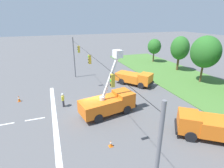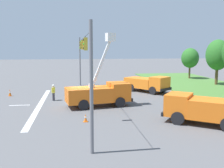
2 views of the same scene
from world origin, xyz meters
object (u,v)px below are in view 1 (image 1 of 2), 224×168
(tree_west, at_px, (180,48))
(traffic_cone_mid_right, at_px, (105,93))
(utility_truck_support_far, at_px, (211,126))
(utility_truck_support_near, at_px, (135,78))
(traffic_cone_lane_edge_a, at_px, (111,143))
(tree_far_west, at_px, (154,46))
(road_worker, at_px, (63,99))
(traffic_cone_near_bucket, at_px, (19,99))
(utility_truck_bucket_lift, at_px, (109,102))
(tree_centre, at_px, (205,52))

(tree_west, bearing_deg, traffic_cone_mid_right, -68.78)
(utility_truck_support_far, relative_size, traffic_cone_mid_right, 7.79)
(utility_truck_support_near, height_order, traffic_cone_lane_edge_a, utility_truck_support_near)
(tree_far_west, distance_m, traffic_cone_mid_right, 23.21)
(road_worker, bearing_deg, traffic_cone_mid_right, 102.70)
(utility_truck_support_near, xyz_separation_m, utility_truck_support_far, (14.53, 0.29, 0.07))
(utility_truck_support_near, relative_size, traffic_cone_near_bucket, 7.47)
(tree_west, height_order, traffic_cone_mid_right, tree_west)
(tree_far_west, height_order, utility_truck_bucket_lift, utility_truck_bucket_lift)
(utility_truck_bucket_lift, height_order, traffic_cone_lane_edge_a, utility_truck_bucket_lift)
(tree_far_west, relative_size, utility_truck_support_near, 0.91)
(utility_truck_support_near, bearing_deg, tree_centre, 75.67)
(tree_west, distance_m, utility_truck_support_near, 13.33)
(utility_truck_support_far, xyz_separation_m, traffic_cone_mid_right, (-11.97, -6.14, -0.81))
(utility_truck_support_far, distance_m, road_worker, 16.01)
(tree_far_west, bearing_deg, utility_truck_bucket_lift, -42.89)
(utility_truck_bucket_lift, relative_size, utility_truck_support_far, 1.14)
(traffic_cone_mid_right, bearing_deg, utility_truck_bucket_lift, -12.85)
(tree_centre, distance_m, traffic_cone_mid_right, 17.48)
(tree_far_west, distance_m, utility_truck_bucket_lift, 27.14)
(utility_truck_support_near, relative_size, traffic_cone_lane_edge_a, 9.76)
(utility_truck_support_far, bearing_deg, road_worker, -131.76)
(tree_far_west, distance_m, traffic_cone_near_bucket, 31.46)
(tree_far_west, height_order, utility_truck_support_near, tree_far_west)
(utility_truck_bucket_lift, height_order, traffic_cone_mid_right, utility_truck_bucket_lift)
(utility_truck_support_near, relative_size, road_worker, 3.49)
(traffic_cone_near_bucket, bearing_deg, utility_truck_support_far, 50.85)
(tree_centre, height_order, traffic_cone_mid_right, tree_centre)
(tree_centre, height_order, utility_truck_support_near, tree_centre)
(tree_centre, bearing_deg, traffic_cone_near_bucket, -94.80)
(tree_far_west, xyz_separation_m, traffic_cone_lane_edge_a, (25.12, -20.03, -3.49))
(tree_far_west, xyz_separation_m, tree_west, (8.11, 0.63, 0.79))
(traffic_cone_near_bucket, bearing_deg, tree_far_west, 114.52)
(tree_centre, relative_size, traffic_cone_lane_edge_a, 12.19)
(utility_truck_support_far, distance_m, traffic_cone_near_bucket, 22.30)
(tree_west, xyz_separation_m, utility_truck_support_far, (18.94, -11.81, -3.37))
(utility_truck_bucket_lift, bearing_deg, traffic_cone_near_bucket, -124.17)
(tree_west, bearing_deg, traffic_cone_near_bucket, -80.49)
(utility_truck_support_near, bearing_deg, tree_far_west, 137.50)
(traffic_cone_near_bucket, bearing_deg, utility_truck_support_near, 91.55)
(tree_far_west, relative_size, traffic_cone_mid_right, 6.94)
(utility_truck_bucket_lift, bearing_deg, utility_truck_support_near, 136.46)
(tree_west, relative_size, traffic_cone_lane_edge_a, 10.93)
(utility_truck_bucket_lift, xyz_separation_m, utility_truck_support_near, (-7.29, 6.93, -0.25))
(tree_west, distance_m, traffic_cone_lane_edge_a, 27.10)
(utility_truck_support_far, height_order, traffic_cone_mid_right, utility_truck_support_far)
(tree_centre, xyz_separation_m, traffic_cone_near_bucket, (-2.35, -27.96, -4.73))
(utility_truck_support_near, xyz_separation_m, traffic_cone_mid_right, (2.56, -5.85, -0.74))
(tree_far_west, xyz_separation_m, tree_centre, (15.33, -0.50, 1.35))
(tree_far_west, xyz_separation_m, utility_truck_support_far, (27.05, -11.18, -2.58))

